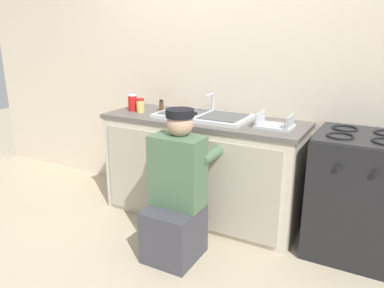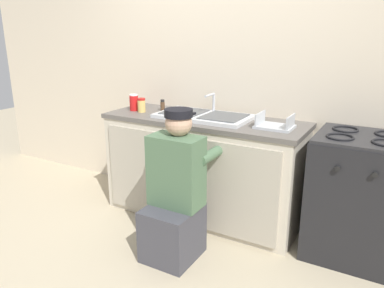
{
  "view_description": "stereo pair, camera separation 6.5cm",
  "coord_description": "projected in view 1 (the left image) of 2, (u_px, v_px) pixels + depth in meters",
  "views": [
    {
      "loc": [
        1.41,
        -2.49,
        1.62
      ],
      "look_at": [
        0.0,
        0.1,
        0.73
      ],
      "focal_mm": 35.0,
      "sensor_mm": 36.0,
      "label": 1
    },
    {
      "loc": [
        1.47,
        -2.46,
        1.62
      ],
      "look_at": [
        0.0,
        0.1,
        0.73
      ],
      "focal_mm": 35.0,
      "sensor_mm": 36.0,
      "label": 2
    }
  ],
  "objects": [
    {
      "name": "back_wall",
      "position": [
        221.0,
        73.0,
        3.4
      ],
      "size": [
        6.0,
        0.1,
        2.5
      ],
      "primitive_type": "cube",
      "color": "beige",
      "rests_on": "ground_plane"
    },
    {
      "name": "sink_double_basin",
      "position": [
        203.0,
        116.0,
        3.2
      ],
      "size": [
        0.8,
        0.44,
        0.19
      ],
      "color": "silver",
      "rests_on": "countertop"
    },
    {
      "name": "ground_plane",
      "position": [
        186.0,
        228.0,
        3.21
      ],
      "size": [
        12.0,
        12.0,
        0.0
      ],
      "primitive_type": "plane",
      "color": "tan"
    },
    {
      "name": "spice_bottle_pepper",
      "position": [
        161.0,
        106.0,
        3.46
      ],
      "size": [
        0.04,
        0.04,
        0.1
      ],
      "color": "#513823",
      "rests_on": "countertop"
    },
    {
      "name": "condiment_jar",
      "position": [
        140.0,
        105.0,
        3.4
      ],
      "size": [
        0.07,
        0.07,
        0.13
      ],
      "color": "#DBB760",
      "rests_on": "countertop"
    },
    {
      "name": "soda_cup_red",
      "position": [
        133.0,
        103.0,
        3.46
      ],
      "size": [
        0.08,
        0.08,
        0.15
      ],
      "color": "red",
      "rests_on": "countertop"
    },
    {
      "name": "counter_cabinet",
      "position": [
        202.0,
        170.0,
        3.33
      ],
      "size": [
        1.72,
        0.62,
        0.87
      ],
      "color": "beige",
      "rests_on": "ground_plane"
    },
    {
      "name": "countertop",
      "position": [
        203.0,
        120.0,
        3.21
      ],
      "size": [
        1.76,
        0.62,
        0.04
      ],
      "primitive_type": "cube",
      "color": "#5B5651",
      "rests_on": "counter_cabinet"
    },
    {
      "name": "plumber_person",
      "position": [
        176.0,
        198.0,
        2.71
      ],
      "size": [
        0.42,
        0.61,
        1.1
      ],
      "color": "#3F3F47",
      "rests_on": "ground_plane"
    },
    {
      "name": "stove_range",
      "position": [
        356.0,
        195.0,
        2.75
      ],
      "size": [
        0.64,
        0.62,
        0.93
      ],
      "color": "black",
      "rests_on": "ground_plane"
    },
    {
      "name": "dish_rack_tray",
      "position": [
        275.0,
        124.0,
        2.87
      ],
      "size": [
        0.28,
        0.22,
        0.11
      ],
      "color": "#B2B7BC",
      "rests_on": "countertop"
    }
  ]
}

